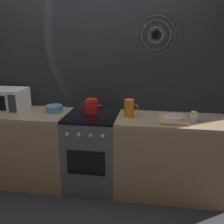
{
  "coord_description": "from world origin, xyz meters",
  "views": [
    {
      "loc": [
        0.69,
        -2.84,
        1.79
      ],
      "look_at": [
        0.24,
        0.0,
        0.95
      ],
      "focal_mm": 42.66,
      "sensor_mm": 36.0,
      "label": 1
    }
  ],
  "objects_px": {
    "dish_pile": "(173,118)",
    "spice_jar": "(194,116)",
    "pitcher": "(129,108)",
    "kettle": "(92,106)",
    "microwave": "(6,100)",
    "stove_unit": "(92,151)",
    "mixing_bowl": "(54,109)"
  },
  "relations": [
    {
      "from": "stove_unit",
      "to": "microwave",
      "type": "distance_m",
      "value": 1.21
    },
    {
      "from": "microwave",
      "to": "kettle",
      "type": "xyz_separation_m",
      "value": [
        1.03,
        0.07,
        -0.05
      ]
    },
    {
      "from": "kettle",
      "to": "dish_pile",
      "type": "bearing_deg",
      "value": -8.37
    },
    {
      "from": "microwave",
      "to": "kettle",
      "type": "bearing_deg",
      "value": 4.11
    },
    {
      "from": "stove_unit",
      "to": "spice_jar",
      "type": "height_order",
      "value": "spice_jar"
    },
    {
      "from": "kettle",
      "to": "spice_jar",
      "type": "xyz_separation_m",
      "value": [
        1.15,
        -0.14,
        -0.03
      ]
    },
    {
      "from": "dish_pile",
      "to": "spice_jar",
      "type": "relative_size",
      "value": 3.81
    },
    {
      "from": "dish_pile",
      "to": "spice_jar",
      "type": "height_order",
      "value": "spice_jar"
    },
    {
      "from": "spice_jar",
      "to": "stove_unit",
      "type": "bearing_deg",
      "value": 178.2
    },
    {
      "from": "pitcher",
      "to": "spice_jar",
      "type": "relative_size",
      "value": 1.9
    },
    {
      "from": "kettle",
      "to": "mixing_bowl",
      "type": "bearing_deg",
      "value": -174.32
    },
    {
      "from": "dish_pile",
      "to": "pitcher",
      "type": "bearing_deg",
      "value": 175.1
    },
    {
      "from": "stove_unit",
      "to": "microwave",
      "type": "xyz_separation_m",
      "value": [
        -1.05,
        0.03,
        0.59
      ]
    },
    {
      "from": "stove_unit",
      "to": "dish_pile",
      "type": "height_order",
      "value": "dish_pile"
    },
    {
      "from": "pitcher",
      "to": "spice_jar",
      "type": "distance_m",
      "value": 0.7
    },
    {
      "from": "stove_unit",
      "to": "spice_jar",
      "type": "distance_m",
      "value": 1.23
    },
    {
      "from": "mixing_bowl",
      "to": "spice_jar",
      "type": "distance_m",
      "value": 1.6
    },
    {
      "from": "kettle",
      "to": "spice_jar",
      "type": "distance_m",
      "value": 1.16
    },
    {
      "from": "mixing_bowl",
      "to": "pitcher",
      "type": "relative_size",
      "value": 1.0
    },
    {
      "from": "microwave",
      "to": "dish_pile",
      "type": "distance_m",
      "value": 1.98
    },
    {
      "from": "dish_pile",
      "to": "microwave",
      "type": "bearing_deg",
      "value": 178.14
    },
    {
      "from": "spice_jar",
      "to": "microwave",
      "type": "bearing_deg",
      "value": 178.16
    },
    {
      "from": "dish_pile",
      "to": "spice_jar",
      "type": "bearing_deg",
      "value": -1.73
    },
    {
      "from": "mixing_bowl",
      "to": "pitcher",
      "type": "height_order",
      "value": "pitcher"
    },
    {
      "from": "kettle",
      "to": "stove_unit",
      "type": "bearing_deg",
      "value": -78.72
    },
    {
      "from": "kettle",
      "to": "dish_pile",
      "type": "distance_m",
      "value": 0.95
    },
    {
      "from": "microwave",
      "to": "spice_jar",
      "type": "bearing_deg",
      "value": -1.84
    },
    {
      "from": "stove_unit",
      "to": "pitcher",
      "type": "distance_m",
      "value": 0.7
    },
    {
      "from": "kettle",
      "to": "dish_pile",
      "type": "relative_size",
      "value": 0.71
    },
    {
      "from": "microwave",
      "to": "stove_unit",
      "type": "bearing_deg",
      "value": -1.9
    },
    {
      "from": "microwave",
      "to": "dish_pile",
      "type": "height_order",
      "value": "microwave"
    },
    {
      "from": "pitcher",
      "to": "kettle",
      "type": "bearing_deg",
      "value": 168.0
    }
  ]
}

